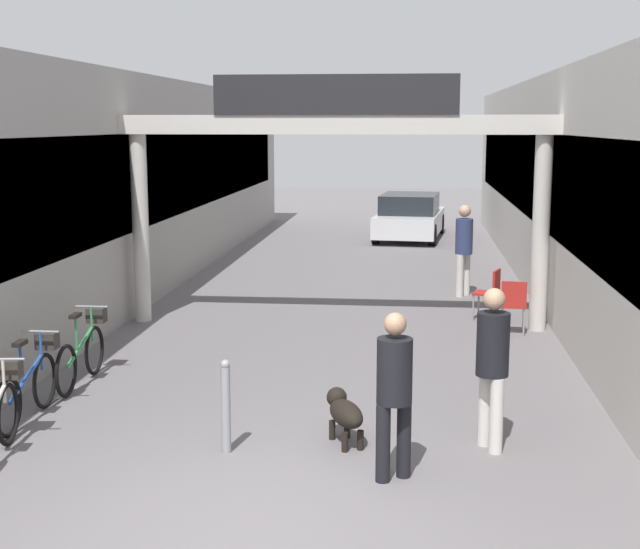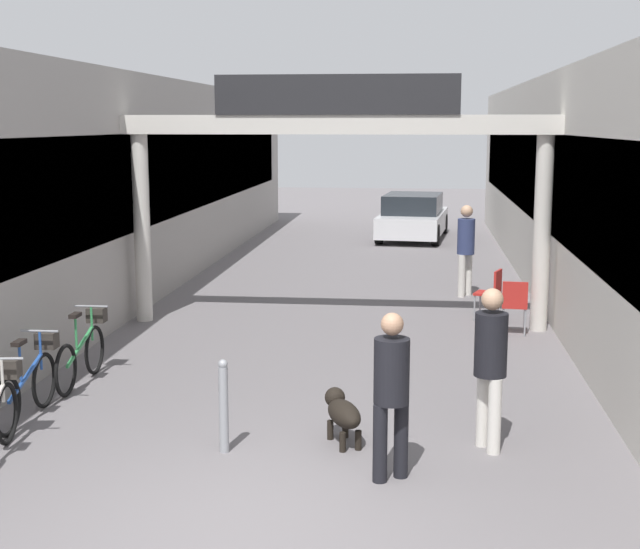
{
  "view_description": "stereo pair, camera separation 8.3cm",
  "coord_description": "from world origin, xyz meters",
  "px_view_note": "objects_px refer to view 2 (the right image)",
  "views": [
    {
      "loc": [
        1.28,
        -7.0,
        3.38
      ],
      "look_at": [
        0.0,
        5.16,
        1.3
      ],
      "focal_mm": 50.0,
      "sensor_mm": 36.0,
      "label": 1
    },
    {
      "loc": [
        1.36,
        -6.99,
        3.38
      ],
      "look_at": [
        0.0,
        5.16,
        1.3
      ],
      "focal_mm": 50.0,
      "sensor_mm": 36.0,
      "label": 2
    }
  ],
  "objects_px": {
    "cafe_chair_red_nearer": "(515,302)",
    "cafe_chair_red_farther": "(492,290)",
    "pedestrian_carrying_crate": "(466,244)",
    "parked_car_white": "(413,217)",
    "dog_on_leash": "(342,412)",
    "pedestrian_with_dog": "(391,386)",
    "bicycle_blue_second": "(30,381)",
    "bicycle_green_third": "(84,350)",
    "bollard_post_metal": "(224,405)",
    "pedestrian_companion": "(490,358)"
  },
  "relations": [
    {
      "from": "cafe_chair_red_nearer",
      "to": "cafe_chair_red_farther",
      "type": "relative_size",
      "value": 1.0
    },
    {
      "from": "pedestrian_carrying_crate",
      "to": "bicycle_green_third",
      "type": "height_order",
      "value": "pedestrian_carrying_crate"
    },
    {
      "from": "bicycle_green_third",
      "to": "cafe_chair_red_nearer",
      "type": "relative_size",
      "value": 1.9
    },
    {
      "from": "bicycle_blue_second",
      "to": "cafe_chair_red_farther",
      "type": "relative_size",
      "value": 1.9
    },
    {
      "from": "pedestrian_companion",
      "to": "cafe_chair_red_nearer",
      "type": "relative_size",
      "value": 1.93
    },
    {
      "from": "pedestrian_carrying_crate",
      "to": "parked_car_white",
      "type": "relative_size",
      "value": 0.43
    },
    {
      "from": "pedestrian_companion",
      "to": "bicycle_blue_second",
      "type": "height_order",
      "value": "pedestrian_companion"
    },
    {
      "from": "bicycle_blue_second",
      "to": "cafe_chair_red_farther",
      "type": "height_order",
      "value": "bicycle_blue_second"
    },
    {
      "from": "pedestrian_carrying_crate",
      "to": "dog_on_leash",
      "type": "relative_size",
      "value": 2.33
    },
    {
      "from": "cafe_chair_red_farther",
      "to": "parked_car_white",
      "type": "distance_m",
      "value": 11.09
    },
    {
      "from": "bollard_post_metal",
      "to": "dog_on_leash",
      "type": "bearing_deg",
      "value": 18.81
    },
    {
      "from": "dog_on_leash",
      "to": "cafe_chair_red_nearer",
      "type": "xyz_separation_m",
      "value": [
        2.33,
        5.21,
        0.2
      ]
    },
    {
      "from": "cafe_chair_red_nearer",
      "to": "pedestrian_companion",
      "type": "bearing_deg",
      "value": -98.6
    },
    {
      "from": "dog_on_leash",
      "to": "parked_car_white",
      "type": "relative_size",
      "value": 0.19
    },
    {
      "from": "bicycle_blue_second",
      "to": "dog_on_leash",
      "type": "bearing_deg",
      "value": -6.43
    },
    {
      "from": "cafe_chair_red_farther",
      "to": "bicycle_blue_second",
      "type": "bearing_deg",
      "value": -134.26
    },
    {
      "from": "bicycle_blue_second",
      "to": "bollard_post_metal",
      "type": "relative_size",
      "value": 1.7
    },
    {
      "from": "parked_car_white",
      "to": "bollard_post_metal",
      "type": "bearing_deg",
      "value": -95.78
    },
    {
      "from": "bicycle_blue_second",
      "to": "pedestrian_carrying_crate",
      "type": "bearing_deg",
      "value": 56.32
    },
    {
      "from": "dog_on_leash",
      "to": "cafe_chair_red_nearer",
      "type": "height_order",
      "value": "cafe_chair_red_nearer"
    },
    {
      "from": "pedestrian_carrying_crate",
      "to": "parked_car_white",
      "type": "height_order",
      "value": "pedestrian_carrying_crate"
    },
    {
      "from": "bicycle_blue_second",
      "to": "cafe_chair_red_nearer",
      "type": "height_order",
      "value": "bicycle_blue_second"
    },
    {
      "from": "pedestrian_with_dog",
      "to": "bicycle_blue_second",
      "type": "height_order",
      "value": "pedestrian_with_dog"
    },
    {
      "from": "pedestrian_with_dog",
      "to": "pedestrian_carrying_crate",
      "type": "relative_size",
      "value": 0.91
    },
    {
      "from": "bicycle_green_third",
      "to": "cafe_chair_red_farther",
      "type": "relative_size",
      "value": 1.9
    },
    {
      "from": "pedestrian_with_dog",
      "to": "pedestrian_companion",
      "type": "relative_size",
      "value": 0.95
    },
    {
      "from": "cafe_chair_red_farther",
      "to": "parked_car_white",
      "type": "relative_size",
      "value": 0.21
    },
    {
      "from": "pedestrian_with_dog",
      "to": "cafe_chair_red_nearer",
      "type": "bearing_deg",
      "value": 73.84
    },
    {
      "from": "dog_on_leash",
      "to": "bollard_post_metal",
      "type": "distance_m",
      "value": 1.28
    },
    {
      "from": "bicycle_blue_second",
      "to": "cafe_chair_red_nearer",
      "type": "distance_m",
      "value": 7.68
    },
    {
      "from": "bicycle_green_third",
      "to": "pedestrian_with_dog",
      "type": "bearing_deg",
      "value": -34.26
    },
    {
      "from": "pedestrian_companion",
      "to": "bicycle_green_third",
      "type": "distance_m",
      "value": 5.49
    },
    {
      "from": "parked_car_white",
      "to": "dog_on_leash",
      "type": "bearing_deg",
      "value": -91.96
    },
    {
      "from": "bicycle_green_third",
      "to": "bollard_post_metal",
      "type": "xyz_separation_m",
      "value": [
        2.39,
        -2.28,
        0.07
      ]
    },
    {
      "from": "pedestrian_carrying_crate",
      "to": "parked_car_white",
      "type": "distance_m",
      "value": 8.89
    },
    {
      "from": "dog_on_leash",
      "to": "bicycle_green_third",
      "type": "bearing_deg",
      "value": 152.38
    },
    {
      "from": "pedestrian_companion",
      "to": "cafe_chair_red_farther",
      "type": "xyz_separation_m",
      "value": [
        0.51,
        6.3,
        -0.45
      ]
    },
    {
      "from": "pedestrian_carrying_crate",
      "to": "dog_on_leash",
      "type": "bearing_deg",
      "value": -101.35
    },
    {
      "from": "dog_on_leash",
      "to": "parked_car_white",
      "type": "bearing_deg",
      "value": 88.04
    },
    {
      "from": "bicycle_green_third",
      "to": "parked_car_white",
      "type": "xyz_separation_m",
      "value": [
        4.17,
        15.39,
        0.21
      ]
    },
    {
      "from": "pedestrian_companion",
      "to": "dog_on_leash",
      "type": "xyz_separation_m",
      "value": [
        -1.54,
        0.03,
        -0.65
      ]
    },
    {
      "from": "bicycle_blue_second",
      "to": "cafe_chair_red_farther",
      "type": "xyz_separation_m",
      "value": [
        5.71,
        5.86,
        0.1
      ]
    },
    {
      "from": "pedestrian_carrying_crate",
      "to": "cafe_chair_red_nearer",
      "type": "distance_m",
      "value": 3.34
    },
    {
      "from": "pedestrian_carrying_crate",
      "to": "cafe_chair_red_nearer",
      "type": "height_order",
      "value": "pedestrian_carrying_crate"
    },
    {
      "from": "dog_on_leash",
      "to": "bicycle_green_third",
      "type": "distance_m",
      "value": 4.05
    },
    {
      "from": "pedestrian_with_dog",
      "to": "cafe_chair_red_nearer",
      "type": "height_order",
      "value": "pedestrian_with_dog"
    },
    {
      "from": "pedestrian_carrying_crate",
      "to": "bicycle_blue_second",
      "type": "distance_m",
      "value": 9.68
    },
    {
      "from": "bollard_post_metal",
      "to": "cafe_chair_red_nearer",
      "type": "height_order",
      "value": "bollard_post_metal"
    },
    {
      "from": "cafe_chair_red_farther",
      "to": "parked_car_white",
      "type": "height_order",
      "value": "parked_car_white"
    },
    {
      "from": "cafe_chair_red_nearer",
      "to": "dog_on_leash",
      "type": "bearing_deg",
      "value": -114.07
    }
  ]
}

